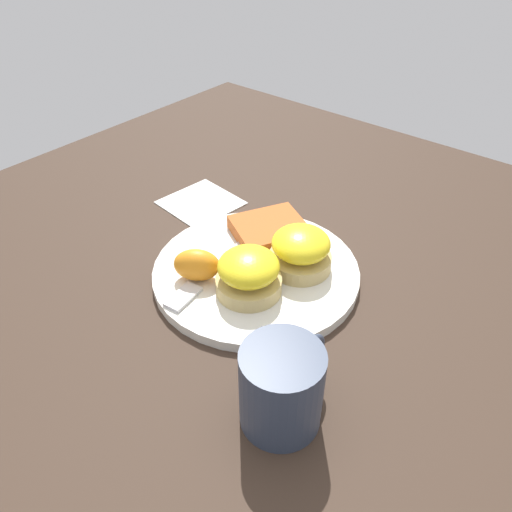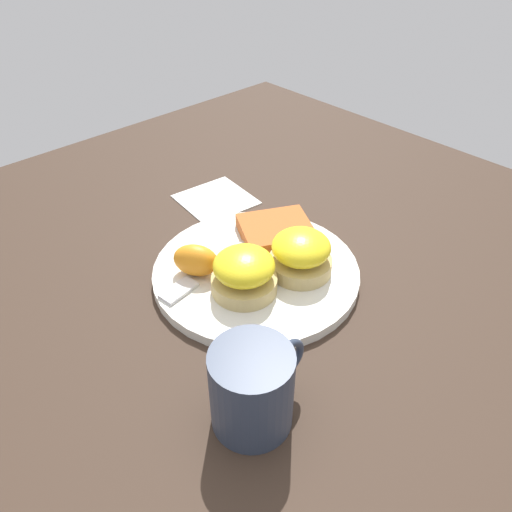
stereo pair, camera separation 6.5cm
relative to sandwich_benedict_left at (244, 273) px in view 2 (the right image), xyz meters
The scene contains 9 objects.
ground_plane 0.06m from the sandwich_benedict_left, 28.28° to the left, with size 1.10×1.10×0.00m, color #38281E.
plate 0.06m from the sandwich_benedict_left, 28.28° to the left, with size 0.28×0.28×0.01m, color silver.
sandwich_benedict_left is the anchor object (origin of this frame).
sandwich_benedict_right 0.08m from the sandwich_benedict_left, 15.57° to the right, with size 0.08×0.08×0.06m.
hashbrown_patty 0.13m from the sandwich_benedict_left, 26.27° to the left, with size 0.10×0.09×0.02m, color #B75B28.
orange_wedge 0.07m from the sandwich_benedict_left, 109.73° to the left, with size 0.06×0.04×0.04m, color orange.
fork 0.07m from the sandwich_benedict_left, 76.61° to the left, with size 0.24×0.05×0.00m.
cup 0.18m from the sandwich_benedict_left, 129.36° to the right, with size 0.11×0.08×0.09m.
napkin 0.25m from the sandwich_benedict_left, 59.19° to the left, with size 0.11×0.11×0.00m, color white.
Camera 2 is at (-0.35, -0.38, 0.44)m, focal length 35.00 mm.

